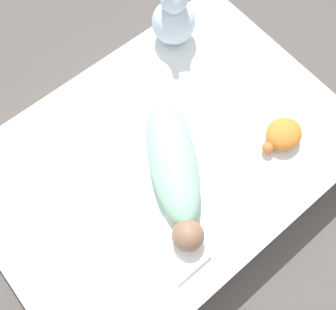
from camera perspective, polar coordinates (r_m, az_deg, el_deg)
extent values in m
plane|color=#514C47|center=(1.77, -0.56, -2.51)|extent=(12.00, 12.00, 0.00)
cube|color=white|center=(1.67, -0.59, -1.20)|extent=(1.46, 1.04, 0.23)
cube|color=white|center=(1.45, 0.88, -13.27)|extent=(0.17, 0.22, 0.02)
ellipsoid|color=#99D6B2|center=(1.47, 0.67, -0.70)|extent=(0.41, 0.53, 0.15)
sphere|color=#89664C|center=(1.40, 2.92, -11.58)|extent=(0.12, 0.12, 0.12)
sphere|color=silver|center=(1.78, 0.80, 18.71)|extent=(0.19, 0.19, 0.19)
ellipsoid|color=orange|center=(1.61, 16.46, 2.97)|extent=(0.15, 0.13, 0.08)
sphere|color=orange|center=(1.58, 14.28, 1.05)|extent=(0.05, 0.05, 0.05)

